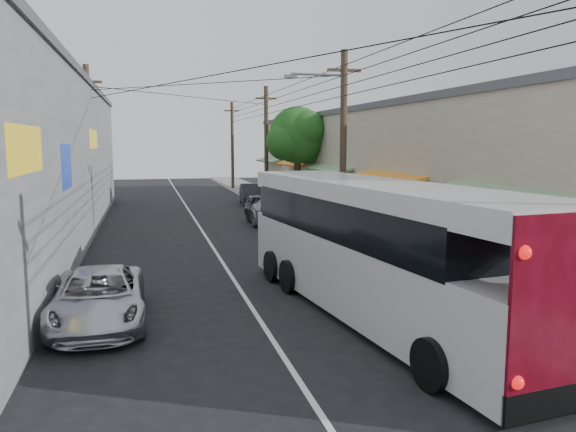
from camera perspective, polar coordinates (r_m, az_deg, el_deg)
name	(u,v)px	position (r m, az deg, el deg)	size (l,w,h in m)	color
ground	(311,400)	(10.05, 2.38, -18.17)	(120.00, 120.00, 0.00)	black
sidewalk	(321,222)	(30.39, 3.37, -0.62)	(3.00, 80.00, 0.12)	slate
building_right	(384,163)	(33.57, 9.72, 5.35)	(7.09, 40.00, 6.25)	#BCB595
building_left	(5,158)	(27.32, -26.79, 5.24)	(7.20, 36.00, 7.25)	gray
utility_poles	(258,146)	(29.56, -3.06, 7.07)	(11.80, 45.28, 8.00)	#473828
street_tree	(298,137)	(35.96, 1.07, 8.02)	(4.40, 4.00, 6.60)	#3F2B19
coach_bus	(375,248)	(14.13, 8.82, -3.18)	(3.81, 11.94, 3.38)	silver
jeepney	(99,298)	(14.34, -18.67, -7.86)	(2.15, 4.67, 1.30)	silver
parked_suv	(281,215)	(27.66, -0.71, 0.13)	(2.24, 5.50, 1.60)	gray
parked_car_mid	(272,210)	(29.59, -1.61, 0.65)	(1.94, 4.82, 1.64)	#26262B
parked_car_far	(252,194)	(39.49, -3.65, 2.23)	(1.53, 4.40, 1.45)	black
pedestrian_near	(362,233)	(21.81, 7.52, -1.71)	(0.56, 0.37, 1.53)	#BF6579
pedestrian_far	(329,216)	(25.94, 4.22, 0.00)	(0.83, 0.64, 1.70)	#8C9ACC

